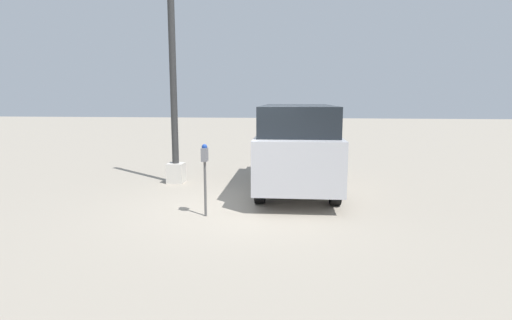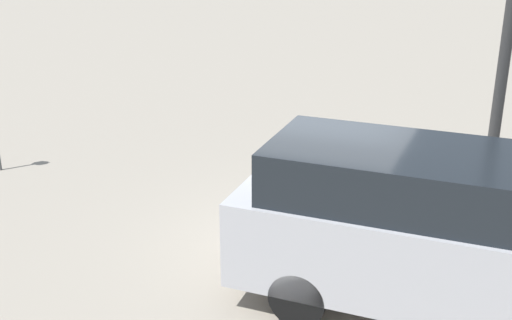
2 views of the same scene
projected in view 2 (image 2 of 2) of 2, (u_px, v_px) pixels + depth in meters
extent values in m
plane|color=gray|center=(317.00, 243.00, 9.91)|extent=(80.00, 80.00, 0.00)
cylinder|color=#4C4C4C|center=(285.00, 190.00, 10.45)|extent=(0.05, 0.05, 1.10)
cube|color=slate|center=(286.00, 151.00, 10.21)|extent=(0.20, 0.12, 0.26)
sphere|color=navy|center=(286.00, 142.00, 10.15)|extent=(0.11, 0.11, 0.11)
cube|color=beige|center=(485.00, 199.00, 10.78)|extent=(0.44, 0.44, 0.55)
cylinder|color=#2D2D2D|center=(510.00, 21.00, 9.74)|extent=(0.18, 0.18, 5.38)
cube|color=#B2B2B7|center=(446.00, 250.00, 7.80)|extent=(5.24, 2.02, 1.13)
cube|color=black|center=(443.00, 180.00, 7.53)|extent=(4.20, 1.84, 0.66)
cylinder|color=black|center=(334.00, 239.00, 9.27)|extent=(0.72, 0.24, 0.72)
cylinder|color=black|center=(298.00, 297.00, 7.83)|extent=(0.72, 0.24, 0.72)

